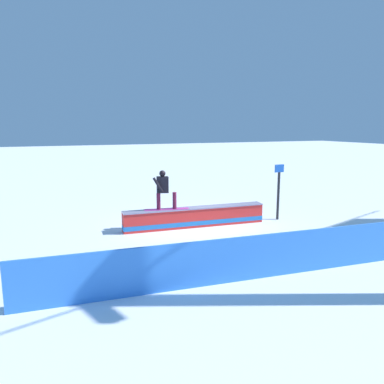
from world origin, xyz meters
TOP-DOWN VIEW (x-y plane):
  - ground_plane at (0.00, 0.00)m, footprint 120.00×120.00m
  - grind_box at (0.00, 0.00)m, footprint 5.32×0.90m
  - snowboarder at (1.17, -0.11)m, footprint 1.60×0.60m
  - safety_fence at (0.00, 4.95)m, footprint 12.05×1.02m
  - trail_marker at (-3.42, 0.29)m, footprint 0.40×0.10m

SIDE VIEW (x-z plane):
  - ground_plane at x=0.00m, z-range 0.00..0.00m
  - grind_box at x=0.00m, z-range -0.03..0.69m
  - safety_fence at x=0.00m, z-range 0.00..1.09m
  - trail_marker at x=-3.42m, z-range 0.07..2.25m
  - snowboarder at x=1.17m, z-range 0.78..2.17m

